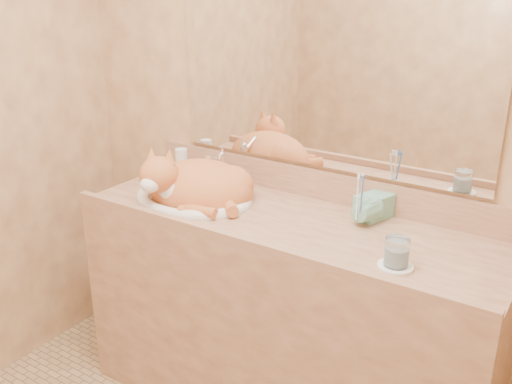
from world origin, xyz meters
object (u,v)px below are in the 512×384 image
Objects in this scene: soap_dispenser at (362,197)px; toothbrush_cup at (358,216)px; cat at (195,184)px; sink_basin at (193,181)px; vanity_counter at (285,319)px; water_glass at (397,252)px.

soap_dispenser is 1.93× the size of toothbrush_cup.
cat is 0.66m from soap_dispenser.
sink_basin is 2.42× the size of soap_dispenser.
water_glass is at bearing -15.84° from vanity_counter.
toothbrush_cup reaches higher than vanity_counter.
toothbrush_cup is at bearing 136.01° from water_glass.
sink_basin is at bearing 134.00° from cat.
water_glass is at bearing -6.33° from sink_basin.
soap_dispenser is at bearing -1.44° from cat.
water_glass is (0.87, -0.10, -0.02)m from cat.
soap_dispenser is at bearing 131.01° from water_glass.
toothbrush_cup is at bearing 9.28° from sink_basin.
sink_basin is 0.89m from water_glass.
cat is 0.66m from toothbrush_cup.
vanity_counter is 0.59m from soap_dispenser.
sink_basin is 0.67m from soap_dispenser.
toothbrush_cup is 1.18× the size of water_glass.
cat is 0.87m from water_glass.
toothbrush_cup is at bearing -6.31° from cat.
vanity_counter is 0.66m from sink_basin.
soap_dispenser is at bearing 14.03° from sink_basin.
vanity_counter is at bearing 3.55° from sink_basin.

